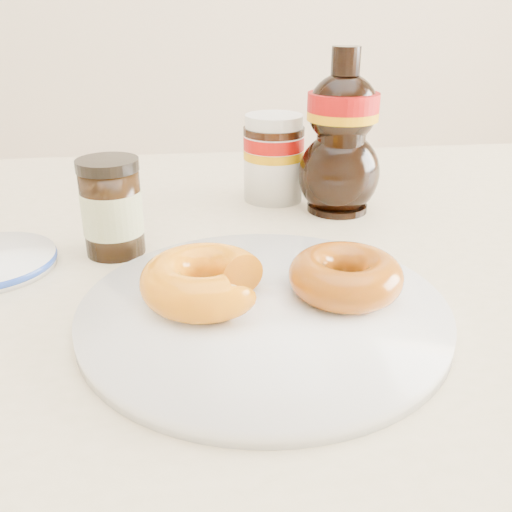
{
  "coord_description": "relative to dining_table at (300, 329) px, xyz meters",
  "views": [
    {
      "loc": [
        -0.11,
        -0.42,
        0.99
      ],
      "look_at": [
        -0.06,
        0.04,
        0.79
      ],
      "focal_mm": 40.0,
      "sensor_mm": 36.0,
      "label": 1
    }
  ],
  "objects": [
    {
      "name": "donut_whole",
      "position": [
        0.01,
        -0.11,
        0.12
      ],
      "size": [
        0.1,
        0.1,
        0.03
      ],
      "primitive_type": "torus",
      "rotation": [
        0.0,
        0.0,
        -0.09
      ],
      "color": "#8D4C09",
      "rests_on": "plate"
    },
    {
      "name": "dining_table",
      "position": [
        0.0,
        0.0,
        0.0
      ],
      "size": [
        1.4,
        0.9,
        0.75
      ],
      "color": "beige",
      "rests_on": "ground"
    },
    {
      "name": "plate",
      "position": [
        -0.06,
        -0.11,
        0.09
      ],
      "size": [
        0.3,
        0.3,
        0.02
      ],
      "color": "white",
      "rests_on": "dining_table"
    },
    {
      "name": "donut_bitten",
      "position": [
        -0.1,
        -0.1,
        0.12
      ],
      "size": [
        0.13,
        0.13,
        0.04
      ],
      "primitive_type": "torus",
      "rotation": [
        0.0,
        0.0,
        0.3
      ],
      "color": "orange",
      "rests_on": "plate"
    },
    {
      "name": "dark_jar",
      "position": [
        -0.19,
        0.04,
        0.13
      ],
      "size": [
        0.06,
        0.06,
        0.1
      ],
      "rotation": [
        0.0,
        0.0,
        -0.25
      ],
      "color": "black",
      "rests_on": "dining_table"
    },
    {
      "name": "nutella_jar",
      "position": [
        -0.0,
        0.19,
        0.14
      ],
      "size": [
        0.08,
        0.08,
        0.11
      ],
      "rotation": [
        0.0,
        0.0,
        0.3
      ],
      "color": "white",
      "rests_on": "dining_table"
    },
    {
      "name": "syrup_bottle",
      "position": [
        0.07,
        0.14,
        0.18
      ],
      "size": [
        0.11,
        0.1,
        0.19
      ],
      "primitive_type": null,
      "rotation": [
        0.0,
        0.0,
        0.15
      ],
      "color": "black",
      "rests_on": "dining_table"
    }
  ]
}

